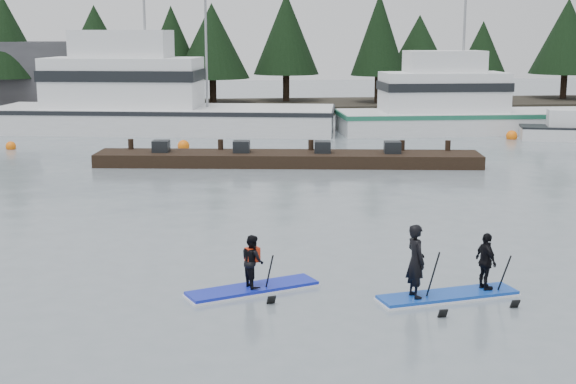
{
  "coord_description": "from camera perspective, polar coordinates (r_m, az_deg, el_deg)",
  "views": [
    {
      "loc": [
        -2.79,
        -16.59,
        5.64
      ],
      "look_at": [
        0.0,
        6.0,
        1.1
      ],
      "focal_mm": 50.0,
      "sensor_mm": 36.0,
      "label": 1
    }
  ],
  "objects": [
    {
      "name": "buoy_c",
      "position": [
        44.87,
        15.61,
        3.64
      ],
      "size": [
        0.61,
        0.61,
        0.61
      ],
      "primitive_type": "sphere",
      "color": "orange",
      "rests_on": "ground"
    },
    {
      "name": "ground",
      "position": [
        17.75,
        2.4,
        -7.26
      ],
      "size": [
        160.0,
        160.0,
        0.0
      ],
      "primitive_type": "plane",
      "color": "slate",
      "rests_on": "ground"
    },
    {
      "name": "fishing_boat_large",
      "position": [
        47.18,
        -9.51,
        5.28
      ],
      "size": [
        20.11,
        9.12,
        10.76
      ],
      "rotation": [
        0.0,
        0.0,
        -0.2
      ],
      "color": "white",
      "rests_on": "ground"
    },
    {
      "name": "buoy_b",
      "position": [
        39.83,
        -7.44,
        3.04
      ],
      "size": [
        0.58,
        0.58,
        0.58
      ],
      "primitive_type": "sphere",
      "color": "orange",
      "rests_on": "ground"
    },
    {
      "name": "floating_dock",
      "position": [
        34.66,
        -0.02,
        2.38
      ],
      "size": [
        16.67,
        4.73,
        0.55
      ],
      "primitive_type": "cube",
      "rotation": [
        0.0,
        0.0,
        -0.16
      ],
      "color": "black",
      "rests_on": "ground"
    },
    {
      "name": "buoy_a",
      "position": [
        41.77,
        -19.09,
        2.9
      ],
      "size": [
        0.5,
        0.5,
        0.5
      ],
      "primitive_type": "sphere",
      "color": "orange",
      "rests_on": "ground"
    },
    {
      "name": "paddleboard_solo",
      "position": [
        17.8,
        -2.53,
        -5.76
      ],
      "size": [
        3.04,
        1.71,
        1.78
      ],
      "rotation": [
        0.0,
        0.0,
        0.35
      ],
      "color": "#1220AE",
      "rests_on": "ground"
    },
    {
      "name": "fishing_boat_medium",
      "position": [
        47.38,
        12.54,
        4.97
      ],
      "size": [
        15.55,
        4.83,
        9.06
      ],
      "rotation": [
        0.0,
        0.0,
        -0.03
      ],
      "color": "white",
      "rests_on": "ground"
    },
    {
      "name": "far_shore",
      "position": [
        58.9,
        -4.32,
        6.05
      ],
      "size": [
        70.0,
        8.0,
        0.6
      ],
      "primitive_type": "cube",
      "color": "#2D281E",
      "rests_on": "ground"
    },
    {
      "name": "paddleboard_duo",
      "position": [
        17.63,
        11.32,
        -5.52
      ],
      "size": [
        3.18,
        1.44,
        2.16
      ],
      "rotation": [
        0.0,
        0.0,
        0.19
      ],
      "color": "#123FAA",
      "rests_on": "ground"
    },
    {
      "name": "treeline",
      "position": [
        58.93,
        -4.32,
        5.76
      ],
      "size": [
        60.0,
        4.0,
        8.0
      ],
      "primitive_type": null,
      "color": "black",
      "rests_on": "ground"
    },
    {
      "name": "waterfront_building",
      "position": [
        61.7,
        -17.67,
        7.84
      ],
      "size": [
        18.0,
        6.0,
        5.0
      ],
      "primitive_type": "cube",
      "color": "#4C4C51",
      "rests_on": "ground"
    }
  ]
}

